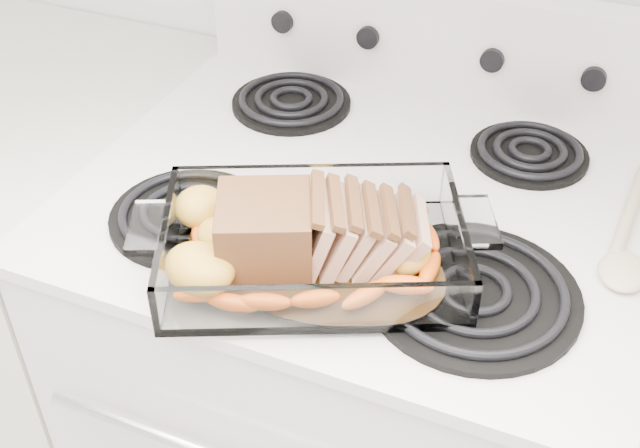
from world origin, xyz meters
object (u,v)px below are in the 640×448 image
at_px(counter_left, 48,300).
at_px(pork_roast, 302,230).
at_px(electric_range, 359,397).
at_px(baking_dish, 313,253).

height_order(counter_left, pork_roast, pork_roast).
bearing_deg(electric_range, pork_roast, -94.72).
bearing_deg(electric_range, counter_left, -179.90).
bearing_deg(counter_left, baking_dish, -15.90).
distance_m(electric_range, baking_dish, 0.52).
distance_m(electric_range, counter_left, 0.67).
relative_size(electric_range, pork_roast, 4.54).
relative_size(electric_range, baking_dish, 3.17).
distance_m(counter_left, baking_dish, 0.85).
bearing_deg(electric_range, baking_dish, -90.27).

